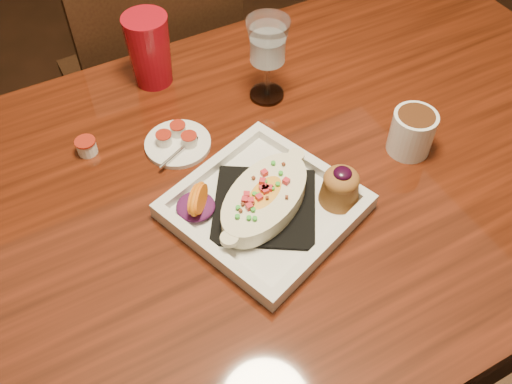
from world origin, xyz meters
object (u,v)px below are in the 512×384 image
coffee_mug (413,130)px  goblet (268,46)px  saucer (178,142)px  red_tumbler (149,50)px  plate (272,201)px  chair_far (157,82)px  table (272,209)px

coffee_mug → goblet: size_ratio=0.62×
saucer → red_tumbler: 0.21m
coffee_mug → red_tumbler: size_ratio=0.72×
plate → coffee_mug: size_ratio=3.20×
plate → goblet: goblet is taller
plate → red_tumbler: (-0.04, 0.41, 0.05)m
chair_far → goblet: (0.10, -0.44, 0.36)m
chair_far → plate: bearing=86.7°
coffee_mug → plate: bearing=156.8°
saucer → red_tumbler: (0.03, 0.20, 0.06)m
table → red_tumbler: bearing=103.8°
red_tumbler → table: bearing=-76.2°
coffee_mug → saucer: 0.43m
goblet → saucer: (-0.21, -0.04, -0.11)m
coffee_mug → chair_far: bearing=85.4°
coffee_mug → red_tumbler: bearing=105.0°
plate → goblet: size_ratio=1.98×
saucer → chair_far: bearing=76.2°
plate → goblet: bearing=42.9°
chair_far → red_tumbler: size_ratio=6.28×
table → saucer: size_ratio=12.22×
coffee_mug → table: bearing=142.0°
goblet → saucer: 0.24m
table → coffee_mug: bearing=-13.2°
chair_far → saucer: size_ratio=7.57×
table → chair_far: bearing=90.0°
plate → coffee_mug: same height
chair_far → plate: size_ratio=2.72×
chair_far → goblet: chair_far is taller
coffee_mug → red_tumbler: 0.53m
chair_far → coffee_mug: size_ratio=8.68×
chair_far → saucer: (-0.12, -0.48, 0.25)m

